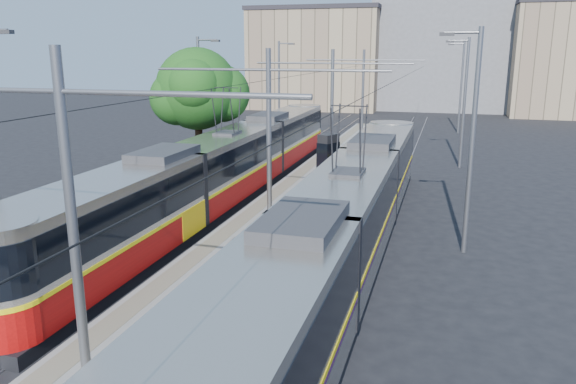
% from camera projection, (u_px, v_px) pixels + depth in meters
% --- Properties ---
extents(ground, '(160.00, 160.00, 0.00)m').
position_uv_depth(ground, '(180.00, 324.00, 15.23)').
color(ground, black).
rests_on(ground, ground).
extents(platform, '(4.00, 50.00, 0.30)m').
position_uv_depth(platform, '(320.00, 182.00, 31.03)').
color(platform, gray).
rests_on(platform, ground).
extents(tactile_strip_left, '(0.70, 50.00, 0.01)m').
position_uv_depth(tactile_strip_left, '(294.00, 178.00, 31.38)').
color(tactile_strip_left, gray).
rests_on(tactile_strip_left, platform).
extents(tactile_strip_right, '(0.70, 50.00, 0.01)m').
position_uv_depth(tactile_strip_right, '(345.00, 181.00, 30.61)').
color(tactile_strip_right, gray).
rests_on(tactile_strip_right, platform).
extents(rails, '(8.71, 70.00, 0.03)m').
position_uv_depth(rails, '(320.00, 184.00, 31.07)').
color(rails, gray).
rests_on(rails, ground).
extents(tram_left, '(2.43, 32.01, 5.50)m').
position_uv_depth(tram_left, '(228.00, 166.00, 27.50)').
color(tram_left, black).
rests_on(tram_left, ground).
extents(tram_right, '(2.43, 29.76, 5.50)m').
position_uv_depth(tram_right, '(347.00, 216.00, 18.66)').
color(tram_right, black).
rests_on(tram_right, ground).
extents(catenary, '(9.20, 70.00, 7.00)m').
position_uv_depth(catenary, '(308.00, 107.00, 27.31)').
color(catenary, slate).
rests_on(catenary, platform).
extents(street_lamps, '(15.18, 38.22, 8.00)m').
position_uv_depth(street_lamps, '(335.00, 102.00, 33.78)').
color(street_lamps, slate).
rests_on(street_lamps, ground).
extents(shelter, '(1.12, 1.36, 2.58)m').
position_uv_depth(shelter, '(328.00, 157.00, 30.28)').
color(shelter, black).
rests_on(shelter, platform).
extents(tree, '(5.11, 4.72, 7.42)m').
position_uv_depth(tree, '(203.00, 90.00, 31.83)').
color(tree, '#382314').
rests_on(tree, ground).
extents(building_left, '(16.32, 12.24, 12.48)m').
position_uv_depth(building_left, '(319.00, 58.00, 72.30)').
color(building_left, '#9D896A').
rests_on(building_left, ground).
extents(building_centre, '(18.36, 14.28, 15.62)m').
position_uv_depth(building_centre, '(449.00, 46.00, 71.36)').
color(building_centre, slate).
rests_on(building_centre, ground).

